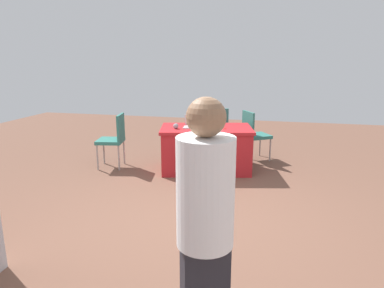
{
  "coord_description": "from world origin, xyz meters",
  "views": [
    {
      "loc": [
        -0.81,
        3.79,
        1.91
      ],
      "look_at": [
        0.1,
        -0.17,
        0.9
      ],
      "focal_mm": 32.23,
      "sensor_mm": 36.0,
      "label": 1
    }
  ],
  "objects_px": {
    "chair_back_row": "(218,128)",
    "person_presenter": "(205,224)",
    "table_foreground": "(206,149)",
    "scissors_red": "(225,128)",
    "chair_near_front": "(114,137)",
    "chair_tucked_left": "(254,132)",
    "yarn_ball": "(176,126)",
    "laptop_silver": "(193,125)"
  },
  "relations": [
    {
      "from": "chair_back_row",
      "to": "person_presenter",
      "type": "distance_m",
      "value": 4.9
    },
    {
      "from": "table_foreground",
      "to": "scissors_red",
      "type": "xyz_separation_m",
      "value": [
        -0.31,
        -0.02,
        0.38
      ]
    },
    {
      "from": "chair_near_front",
      "to": "scissors_red",
      "type": "relative_size",
      "value": 5.35
    },
    {
      "from": "chair_near_front",
      "to": "chair_tucked_left",
      "type": "relative_size",
      "value": 1.02
    },
    {
      "from": "chair_near_front",
      "to": "yarn_ball",
      "type": "distance_m",
      "value": 1.18
    },
    {
      "from": "yarn_ball",
      "to": "chair_back_row",
      "type": "bearing_deg",
      "value": -113.89
    },
    {
      "from": "person_presenter",
      "to": "scissors_red",
      "type": "height_order",
      "value": "person_presenter"
    },
    {
      "from": "yarn_ball",
      "to": "scissors_red",
      "type": "relative_size",
      "value": 0.5
    },
    {
      "from": "person_presenter",
      "to": "laptop_silver",
      "type": "distance_m",
      "value": 3.96
    },
    {
      "from": "chair_tucked_left",
      "to": "scissors_red",
      "type": "distance_m",
      "value": 0.95
    },
    {
      "from": "table_foreground",
      "to": "chair_back_row",
      "type": "xyz_separation_m",
      "value": [
        -0.05,
        -0.96,
        0.18
      ]
    },
    {
      "from": "laptop_silver",
      "to": "scissors_red",
      "type": "xyz_separation_m",
      "value": [
        -0.54,
        -0.05,
        -0.04
      ]
    },
    {
      "from": "chair_near_front",
      "to": "chair_back_row",
      "type": "bearing_deg",
      "value": -65.49
    },
    {
      "from": "chair_tucked_left",
      "to": "laptop_silver",
      "type": "bearing_deg",
      "value": -81.21
    },
    {
      "from": "chair_tucked_left",
      "to": "laptop_silver",
      "type": "relative_size",
      "value": 2.72
    },
    {
      "from": "chair_near_front",
      "to": "yarn_ball",
      "type": "xyz_separation_m",
      "value": [
        -1.15,
        0.02,
        0.25
      ]
    },
    {
      "from": "laptop_silver",
      "to": "scissors_red",
      "type": "distance_m",
      "value": 0.54
    },
    {
      "from": "chair_near_front",
      "to": "chair_back_row",
      "type": "height_order",
      "value": "chair_back_row"
    },
    {
      "from": "table_foreground",
      "to": "person_presenter",
      "type": "height_order",
      "value": "person_presenter"
    },
    {
      "from": "scissors_red",
      "to": "chair_near_front",
      "type": "bearing_deg",
      "value": -98.35
    },
    {
      "from": "laptop_silver",
      "to": "yarn_ball",
      "type": "distance_m",
      "value": 0.32
    },
    {
      "from": "table_foreground",
      "to": "chair_tucked_left",
      "type": "distance_m",
      "value": 1.14
    },
    {
      "from": "chair_tucked_left",
      "to": "chair_back_row",
      "type": "distance_m",
      "value": 0.73
    },
    {
      "from": "chair_tucked_left",
      "to": "laptop_silver",
      "type": "height_order",
      "value": "laptop_silver"
    },
    {
      "from": "chair_back_row",
      "to": "yarn_ball",
      "type": "xyz_separation_m",
      "value": [
        0.53,
        1.19,
        0.24
      ]
    },
    {
      "from": "person_presenter",
      "to": "yarn_ball",
      "type": "distance_m",
      "value": 3.84
    },
    {
      "from": "table_foreground",
      "to": "scissors_red",
      "type": "bearing_deg",
      "value": -176.53
    },
    {
      "from": "table_foreground",
      "to": "laptop_silver",
      "type": "distance_m",
      "value": 0.48
    },
    {
      "from": "person_presenter",
      "to": "laptop_silver",
      "type": "height_order",
      "value": "person_presenter"
    },
    {
      "from": "yarn_ball",
      "to": "laptop_silver",
      "type": "bearing_deg",
      "value": -142.41
    },
    {
      "from": "chair_back_row",
      "to": "person_presenter",
      "type": "xyz_separation_m",
      "value": [
        -0.68,
        4.83,
        0.39
      ]
    },
    {
      "from": "chair_near_front",
      "to": "laptop_silver",
      "type": "distance_m",
      "value": 1.44
    },
    {
      "from": "table_foreground",
      "to": "yarn_ball",
      "type": "bearing_deg",
      "value": 25.82
    },
    {
      "from": "chair_back_row",
      "to": "scissors_red",
      "type": "distance_m",
      "value": 0.99
    },
    {
      "from": "chair_back_row",
      "to": "scissors_red",
      "type": "xyz_separation_m",
      "value": [
        -0.27,
        0.94,
        0.2
      ]
    },
    {
      "from": "table_foreground",
      "to": "laptop_silver",
      "type": "height_order",
      "value": "laptop_silver"
    },
    {
      "from": "table_foreground",
      "to": "chair_back_row",
      "type": "bearing_deg",
      "value": -92.84
    },
    {
      "from": "table_foreground",
      "to": "yarn_ball",
      "type": "distance_m",
      "value": 0.68
    },
    {
      "from": "chair_back_row",
      "to": "yarn_ball",
      "type": "relative_size",
      "value": 10.79
    },
    {
      "from": "chair_tucked_left",
      "to": "scissors_red",
      "type": "height_order",
      "value": "chair_tucked_left"
    },
    {
      "from": "person_presenter",
      "to": "yarn_ball",
      "type": "bearing_deg",
      "value": 83.32
    },
    {
      "from": "chair_tucked_left",
      "to": "yarn_ball",
      "type": "bearing_deg",
      "value": -81.88
    }
  ]
}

